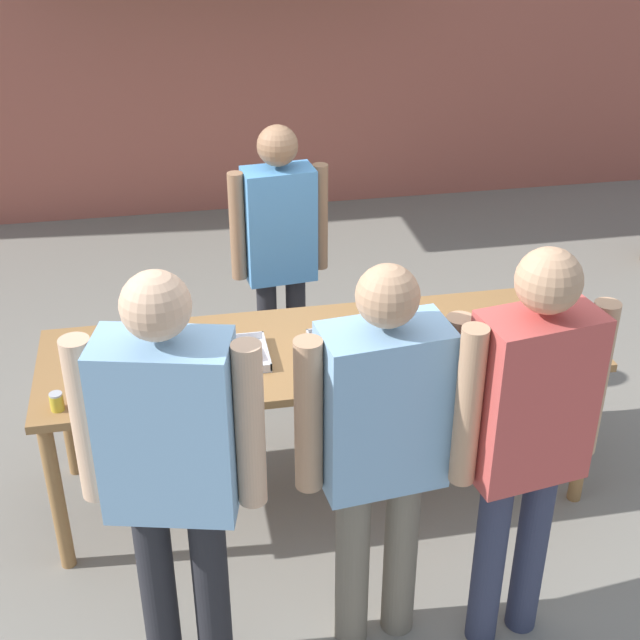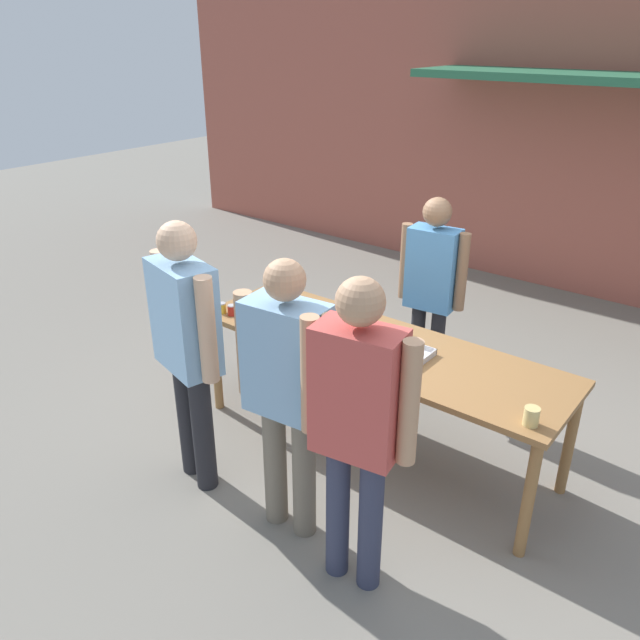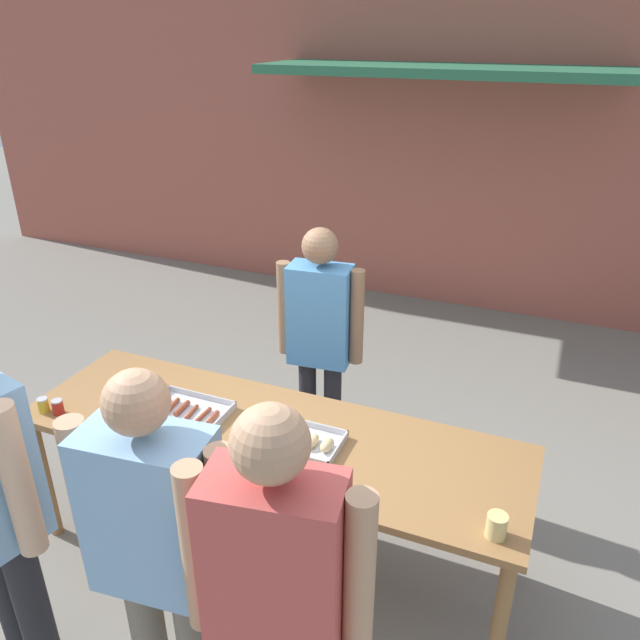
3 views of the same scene
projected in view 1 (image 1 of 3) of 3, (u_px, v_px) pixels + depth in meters
ground_plane at (320, 484)px, 4.74m from camera, size 24.00×24.00×0.00m
serving_table at (320, 362)px, 4.36m from camera, size 2.69×0.83×0.85m
food_tray_sausages at (220, 357)px, 4.21m from camera, size 0.45×0.31×0.04m
food_tray_buns at (359, 343)px, 4.31m from camera, size 0.45×0.28×0.06m
condiment_jar_mustard at (57, 402)px, 3.84m from camera, size 0.06×0.06×0.08m
condiment_jar_ketchup at (77, 397)px, 3.87m from camera, size 0.06×0.06×0.08m
beer_cup at (579, 344)px, 4.23m from camera, size 0.09×0.09×0.11m
person_server_behind_table at (280, 244)px, 4.96m from camera, size 0.55×0.25×1.70m
person_customer_holding_hotdog at (171, 459)px, 3.19m from camera, size 0.67×0.37×1.83m
person_customer_with_cup at (528, 426)px, 3.36m from camera, size 0.63×0.31×1.82m
person_customer_waiting_in_line at (382, 437)px, 3.38m from camera, size 0.68×0.31×1.76m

